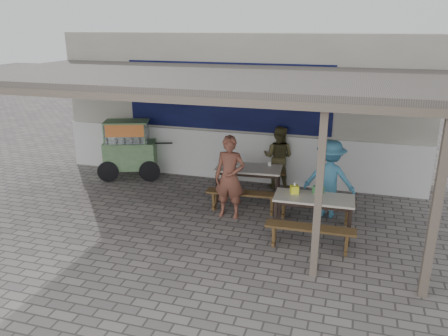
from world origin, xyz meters
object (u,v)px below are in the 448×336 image
table_right (314,201)px  table_left (249,171)px  condiment_jar (270,164)px  bench_left_wall (253,175)px  bench_right_wall (315,205)px  patron_wall_side (278,157)px  donation_box (318,190)px  condiment_bowl (237,165)px  patron_street_side (230,177)px  bench_left_street (243,197)px  bench_right_street (310,233)px  vendor_cart (129,147)px  patron_right_table (330,179)px  tissue_box (294,189)px

table_right → table_left: bearing=137.6°
condiment_jar → bench_left_wall: bearing=135.8°
bench_right_wall → patron_wall_side: bearing=120.1°
patron_wall_side → donation_box: size_ratio=7.89×
table_left → bench_right_wall: table_left is taller
table_right → condiment_bowl: size_ratio=7.62×
table_left → patron_wall_side: bearing=59.6°
patron_wall_side → donation_box: (1.10, -2.07, 0.07)m
patron_street_side → condiment_jar: size_ratio=18.77×
table_left → table_right: bearing=-45.3°
donation_box → condiment_bowl: bearing=148.4°
condiment_jar → condiment_bowl: bearing=-162.0°
bench_left_street → table_right: table_right is taller
table_right → bench_right_street: 0.70m
patron_street_side → condiment_jar: patron_street_side is taller
table_right → bench_right_wall: table_right is taller
bench_right_street → vendor_cart: 5.40m
table_left → patron_right_table: (1.73, -0.35, 0.11)m
bench_right_street → donation_box: size_ratio=8.11×
table_left → condiment_bowl: (-0.27, 0.04, 0.10)m
patron_street_side → bench_right_wall: bearing=8.4°
table_left → patron_right_table: 1.77m
table_left → table_right: 2.01m
table_right → bench_left_street: bearing=155.9°
patron_right_table → vendor_cart: bearing=-6.1°
patron_street_side → bench_left_wall: bearing=86.2°
bench_left_street → donation_box: bearing=-18.8°
bench_left_wall → bench_right_wall: (1.56, -1.41, 0.00)m
tissue_box → bench_right_wall: bearing=56.1°
vendor_cart → patron_wall_side: 3.70m
bench_left_street → patron_street_side: 0.59m
bench_right_street → condiment_jar: size_ratio=17.11×
patron_right_table → table_right: bearing=82.8°
donation_box → bench_right_street: bearing=-92.4°
vendor_cart → patron_right_table: size_ratio=1.08×
bench_right_street → donation_box: bearing=86.1°
patron_wall_side → donation_box: bearing=125.0°
bench_right_street → bench_right_wall: (-0.03, 1.22, 0.00)m
bench_right_street → patron_street_side: 2.01m
patron_street_side → tissue_box: patron_street_side is taller
table_right → patron_street_side: size_ratio=0.86×
vendor_cart → patron_wall_side: bearing=-12.9°
vendor_cart → bench_right_street: bearing=-46.7°
tissue_box → table_right: bearing=-13.4°
bench_right_wall → donation_box: size_ratio=8.11×
bench_right_street → tissue_box: size_ratio=10.70×
bench_right_street → condiment_jar: (-1.13, 2.19, 0.46)m
patron_street_side → tissue_box: (1.31, -0.27, -0.01)m
bench_left_street → bench_right_wall: (1.45, 0.00, 0.00)m
bench_right_wall → bench_left_street: bearing=178.6°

